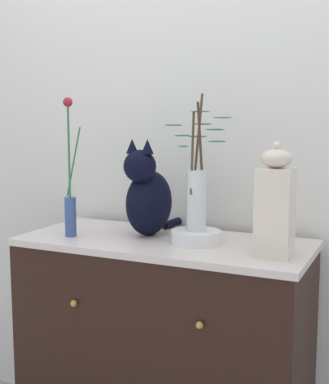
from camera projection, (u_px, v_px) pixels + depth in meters
name	position (u px, v px, depth m)	size (l,w,h in m)	color
wall_back	(197.00, 139.00, 2.24)	(4.40, 0.08, 2.60)	silver
sideboard	(164.00, 357.00, 2.06)	(1.09, 0.51, 0.93)	black
cat_sitting	(148.00, 196.00, 2.05)	(0.17, 0.42, 0.38)	black
vase_slim_green	(70.00, 198.00, 2.03)	(0.08, 0.04, 0.53)	#385190
bowl_porcelain	(196.00, 237.00, 1.94)	(0.18, 0.18, 0.05)	white
vase_glass_clear	(196.00, 191.00, 1.91)	(0.25, 0.13, 0.49)	silver
jar_lidded_porcelain	(275.00, 205.00, 1.73)	(0.11, 0.11, 0.38)	silver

